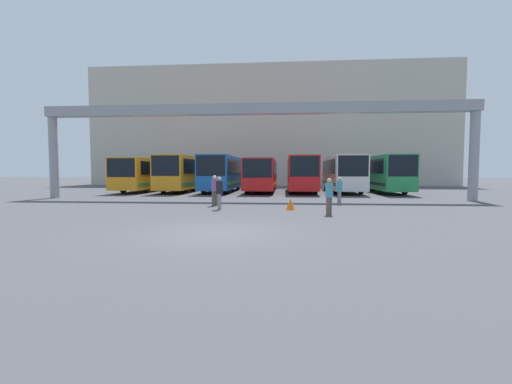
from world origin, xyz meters
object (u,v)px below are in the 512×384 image
object	(u,v)px
bus_slot_5	(342,172)
pedestrian_mid_left	(215,190)
bus_slot_2	(222,172)
pedestrian_far_center	(329,195)
bus_slot_0	(150,173)
traffic_cone	(290,204)
bus_slot_4	(301,172)
bus_slot_6	(381,172)
bus_slot_1	(186,172)
pedestrian_near_center	(339,190)
pedestrian_mid_right	(219,192)
bus_slot_3	(262,173)

from	to	relation	value
bus_slot_5	pedestrian_mid_left	bearing A→B (deg)	-124.79
bus_slot_2	pedestrian_far_center	distance (m)	18.42
bus_slot_0	bus_slot_5	world-z (taller)	bus_slot_5
bus_slot_5	traffic_cone	size ratio (longest dim) A/B	18.21
bus_slot_4	bus_slot_6	xyz separation A→B (m)	(7.46, 0.75, 0.03)
bus_slot_1	pedestrian_near_center	distance (m)	17.83
pedestrian_mid_left	bus_slot_6	bearing A→B (deg)	15.25
bus_slot_1	bus_slot_2	world-z (taller)	bus_slot_1
bus_slot_5	pedestrian_mid_right	world-z (taller)	bus_slot_5
pedestrian_mid_right	bus_slot_5	bearing A→B (deg)	-35.86
bus_slot_5	traffic_cone	bearing A→B (deg)	-108.34
bus_slot_5	bus_slot_3	bearing A→B (deg)	173.85
bus_slot_1	pedestrian_mid_right	world-z (taller)	bus_slot_1
bus_slot_4	traffic_cone	xyz separation A→B (m)	(-1.25, -14.99, -1.58)
bus_slot_1	pedestrian_near_center	size ratio (longest dim) A/B	7.23
traffic_cone	pedestrian_far_center	bearing A→B (deg)	-46.87
bus_slot_6	pedestrian_mid_left	distance (m)	19.07
pedestrian_far_center	pedestrian_mid_right	xyz separation A→B (m)	(-5.28, 1.69, 0.01)
bus_slot_2	pedestrian_near_center	world-z (taller)	bus_slot_2
bus_slot_0	bus_slot_3	bearing A→B (deg)	-0.16
bus_slot_3	pedestrian_mid_left	xyz separation A→B (m)	(-1.74, -14.06, -0.84)
bus_slot_5	pedestrian_near_center	xyz separation A→B (m)	(-2.05, -11.76, -1.04)
pedestrian_far_center	traffic_cone	distance (m)	2.53
bus_slot_1	bus_slot_6	distance (m)	18.66
bus_slot_2	bus_slot_6	size ratio (longest dim) A/B	0.85
bus_slot_0	pedestrian_far_center	xyz separation A→B (m)	(15.37, -17.65, -0.93)
traffic_cone	bus_slot_0	bearing A→B (deg)	130.80
bus_slot_6	pedestrian_mid_left	size ratio (longest dim) A/B	6.93
bus_slot_0	bus_slot_6	xyz separation A→B (m)	(22.39, -0.12, 0.10)
bus_slot_0	bus_slot_2	distance (m)	7.54
pedestrian_mid_right	traffic_cone	world-z (taller)	pedestrian_mid_right
bus_slot_3	bus_slot_5	xyz separation A→B (m)	(7.46, -0.80, 0.13)
bus_slot_2	bus_slot_6	xyz separation A→B (m)	(14.93, 0.92, -0.02)
bus_slot_4	pedestrian_far_center	size ratio (longest dim) A/B	6.36
bus_slot_4	bus_slot_5	world-z (taller)	bus_slot_5
pedestrian_near_center	pedestrian_far_center	bearing A→B (deg)	-20.17
pedestrian_far_center	traffic_cone	world-z (taller)	pedestrian_far_center
bus_slot_1	pedestrian_near_center	world-z (taller)	bus_slot_1
pedestrian_near_center	pedestrian_mid_right	bearing A→B (deg)	-69.09
pedestrian_near_center	bus_slot_0	bearing A→B (deg)	-133.53
pedestrian_near_center	pedestrian_far_center	distance (m)	5.20
bus_slot_2	bus_slot_4	distance (m)	7.47
bus_slot_3	bus_slot_0	bearing A→B (deg)	179.84
bus_slot_5	traffic_cone	distance (m)	15.90
pedestrian_mid_right	pedestrian_mid_left	bearing A→B (deg)	12.49
bus_slot_0	traffic_cone	xyz separation A→B (m)	(13.68, -15.85, -1.51)
pedestrian_mid_right	bus_slot_2	bearing A→B (deg)	3.67
bus_slot_5	traffic_cone	world-z (taller)	bus_slot_5
bus_slot_4	bus_slot_1	bearing A→B (deg)	177.17
bus_slot_1	pedestrian_near_center	bearing A→B (deg)	-43.65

